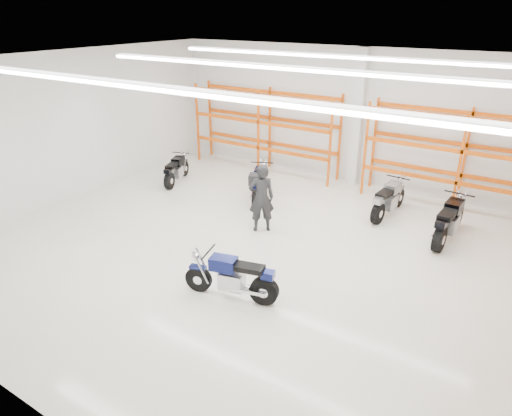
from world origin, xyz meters
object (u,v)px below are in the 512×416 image
Objects in this scene: standing_man at (261,198)px; structural_column at (358,119)px; motorcycle_main at (235,278)px; motorcycle_back_c at (388,200)px; motorcycle_back_b at (259,184)px; motorcycle_back_a at (176,171)px; motorcycle_back_d at (449,222)px.

structural_column is (0.75, 4.78, 1.31)m from standing_man.
standing_man reaches higher than motorcycle_main.
standing_man is (-2.60, -2.76, 0.45)m from motorcycle_back_c.
standing_man is (1.17, -1.72, 0.39)m from motorcycle_back_b.
motorcycle_back_b is 3.99m from structural_column.
motorcycle_back_c is at bearing 76.74° from motorcycle_main.
structural_column is at bearing -138.71° from standing_man.
motorcycle_back_b reaches higher than motorcycle_main.
motorcycle_back_c is 3.81m from standing_man.
motorcycle_main is at bearing -38.76° from motorcycle_back_a.
structural_column is (5.19, 3.24, 1.81)m from motorcycle_back_a.
motorcycle_back_b is 0.92× the size of motorcycle_back_d.
motorcycle_back_a is 8.86m from motorcycle_back_d.
motorcycle_back_a is (-5.67, 4.55, -0.03)m from motorcycle_main.
motorcycle_back_d is (3.17, 5.09, 0.06)m from motorcycle_main.
structural_column reaches higher than motorcycle_back_a.
motorcycle_back_b is 3.90m from motorcycle_back_c.
motorcycle_main reaches higher than motorcycle_back_a.
standing_man is (-4.40, -2.07, 0.41)m from motorcycle_back_d.
structural_column is (1.92, 3.05, 1.70)m from motorcycle_back_b.
motorcycle_main is at bearing -86.44° from structural_column.
motorcycle_back_b is 5.58m from motorcycle_back_d.
motorcycle_back_d is 0.51× the size of structural_column.
motorcycle_main is 0.45× the size of structural_column.
motorcycle_back_c is 1.93m from motorcycle_back_d.
structural_column is at bearing 57.87° from motorcycle_back_b.
structural_column reaches higher than motorcycle_back_c.
structural_column is (-1.85, 2.02, 1.76)m from motorcycle_back_c.
motorcycle_back_c reaches higher than motorcycle_main.
motorcycle_back_d is (1.81, -0.69, 0.04)m from motorcycle_back_c.
motorcycle_back_c is (1.36, 5.77, 0.01)m from motorcycle_main.
standing_man is at bearing -133.28° from motorcycle_back_c.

